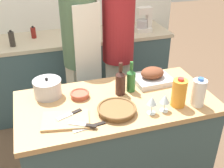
{
  "coord_description": "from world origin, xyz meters",
  "views": [
    {
      "loc": [
        -0.56,
        -1.67,
        2.0
      ],
      "look_at": [
        0.0,
        0.11,
        0.96
      ],
      "focal_mm": 45.0,
      "sensor_mm": 36.0,
      "label": 1
    }
  ],
  "objects_px": {
    "stand_mixer": "(144,22)",
    "wicker_basket": "(117,110)",
    "wine_glass_left": "(165,99)",
    "person_cook_guest": "(118,46)",
    "wine_glass_right": "(152,101)",
    "condiment_bottle_short": "(84,29)",
    "knife_paring": "(84,125)",
    "condiment_bottle_tall": "(12,39)",
    "mixing_bowl": "(80,94)",
    "condiment_bottle_extra": "(33,33)",
    "stock_pot": "(48,88)",
    "juice_jug": "(179,93)",
    "wine_bottle_dark": "(131,80)",
    "cutting_board": "(66,120)",
    "wine_bottle_green": "(120,82)",
    "knife_chef": "(91,127)",
    "milk_jug": "(199,92)",
    "person_cook_aproned": "(81,50)",
    "roasting_pan": "(152,77)",
    "knife_bread": "(70,114)"
  },
  "relations": [
    {
      "from": "stand_mixer",
      "to": "wicker_basket",
      "type": "bearing_deg",
      "value": -119.24
    },
    {
      "from": "wine_glass_left",
      "to": "person_cook_guest",
      "type": "bearing_deg",
      "value": 91.19
    },
    {
      "from": "wine_glass_right",
      "to": "condiment_bottle_short",
      "type": "xyz_separation_m",
      "value": [
        -0.13,
        1.54,
        0.03
      ]
    },
    {
      "from": "knife_paring",
      "to": "condiment_bottle_tall",
      "type": "bearing_deg",
      "value": 105.72
    },
    {
      "from": "wicker_basket",
      "to": "mixing_bowl",
      "type": "distance_m",
      "value": 0.34
    },
    {
      "from": "condiment_bottle_extra",
      "to": "stock_pot",
      "type": "bearing_deg",
      "value": -88.99
    },
    {
      "from": "juice_jug",
      "to": "wine_glass_right",
      "type": "bearing_deg",
      "value": -170.61
    },
    {
      "from": "mixing_bowl",
      "to": "stand_mixer",
      "type": "xyz_separation_m",
      "value": [
        1.01,
        1.16,
        0.13
      ]
    },
    {
      "from": "wine_bottle_dark",
      "to": "wine_glass_right",
      "type": "relative_size",
      "value": 1.83
    },
    {
      "from": "cutting_board",
      "to": "juice_jug",
      "type": "xyz_separation_m",
      "value": [
        0.8,
        -0.05,
        0.09
      ]
    },
    {
      "from": "wicker_basket",
      "to": "wine_bottle_green",
      "type": "relative_size",
      "value": 1.04
    },
    {
      "from": "cutting_board",
      "to": "condiment_bottle_short",
      "type": "xyz_separation_m",
      "value": [
        0.45,
        1.46,
        0.12
      ]
    },
    {
      "from": "wicker_basket",
      "to": "condiment_bottle_extra",
      "type": "height_order",
      "value": "condiment_bottle_extra"
    },
    {
      "from": "wicker_basket",
      "to": "cutting_board",
      "type": "distance_m",
      "value": 0.36
    },
    {
      "from": "wine_glass_right",
      "to": "juice_jug",
      "type": "bearing_deg",
      "value": 9.39
    },
    {
      "from": "wicker_basket",
      "to": "condiment_bottle_short",
      "type": "height_order",
      "value": "condiment_bottle_short"
    },
    {
      "from": "condiment_bottle_extra",
      "to": "person_cook_guest",
      "type": "xyz_separation_m",
      "value": [
        0.75,
        -0.72,
        0.03
      ]
    },
    {
      "from": "knife_chef",
      "to": "milk_jug",
      "type": "bearing_deg",
      "value": 1.88
    },
    {
      "from": "wine_bottle_green",
      "to": "stand_mixer",
      "type": "xyz_separation_m",
      "value": [
        0.7,
        1.2,
        0.05
      ]
    },
    {
      "from": "cutting_board",
      "to": "person_cook_guest",
      "type": "xyz_separation_m",
      "value": [
        0.66,
        0.88,
        0.12
      ]
    },
    {
      "from": "milk_jug",
      "to": "condiment_bottle_short",
      "type": "xyz_separation_m",
      "value": [
        -0.49,
        1.54,
        0.03
      ]
    },
    {
      "from": "wine_glass_left",
      "to": "condiment_bottle_short",
      "type": "xyz_separation_m",
      "value": [
        -0.23,
        1.54,
        0.03
      ]
    },
    {
      "from": "wine_glass_right",
      "to": "milk_jug",
      "type": "bearing_deg",
      "value": 0.23
    },
    {
      "from": "juice_jug",
      "to": "condiment_bottle_tall",
      "type": "relative_size",
      "value": 1.28
    },
    {
      "from": "knife_chef",
      "to": "knife_paring",
      "type": "height_order",
      "value": "knife_paring"
    },
    {
      "from": "mixing_bowl",
      "to": "person_cook_guest",
      "type": "relative_size",
      "value": 0.08
    },
    {
      "from": "mixing_bowl",
      "to": "person_cook_aproned",
      "type": "height_order",
      "value": "person_cook_aproned"
    },
    {
      "from": "milk_jug",
      "to": "wine_glass_right",
      "type": "relative_size",
      "value": 1.6
    },
    {
      "from": "milk_jug",
      "to": "roasting_pan",
      "type": "bearing_deg",
      "value": 112.37
    },
    {
      "from": "condiment_bottle_extra",
      "to": "mixing_bowl",
      "type": "bearing_deg",
      "value": -79.48
    },
    {
      "from": "wicker_basket",
      "to": "condiment_bottle_extra",
      "type": "distance_m",
      "value": 1.66
    },
    {
      "from": "mixing_bowl",
      "to": "milk_jug",
      "type": "xyz_separation_m",
      "value": [
        0.79,
        -0.35,
        0.08
      ]
    },
    {
      "from": "roasting_pan",
      "to": "stock_pot",
      "type": "xyz_separation_m",
      "value": [
        -0.84,
        0.03,
        0.02
      ]
    },
    {
      "from": "person_cook_guest",
      "to": "person_cook_aproned",
      "type": "bearing_deg",
      "value": -172.48
    },
    {
      "from": "condiment_bottle_tall",
      "to": "wine_glass_left",
      "type": "bearing_deg",
      "value": -56.04
    },
    {
      "from": "milk_jug",
      "to": "knife_paring",
      "type": "distance_m",
      "value": 0.84
    },
    {
      "from": "wine_bottle_dark",
      "to": "milk_jug",
      "type": "bearing_deg",
      "value": -40.41
    },
    {
      "from": "person_cook_aproned",
      "to": "mixing_bowl",
      "type": "bearing_deg",
      "value": -118.09
    },
    {
      "from": "wicker_basket",
      "to": "knife_chef",
      "type": "distance_m",
      "value": 0.23
    },
    {
      "from": "stock_pot",
      "to": "knife_chef",
      "type": "xyz_separation_m",
      "value": [
        0.22,
        -0.47,
        -0.06
      ]
    },
    {
      "from": "knife_bread",
      "to": "condiment_bottle_short",
      "type": "distance_m",
      "value": 1.48
    },
    {
      "from": "wine_glass_right",
      "to": "person_cook_aproned",
      "type": "bearing_deg",
      "value": 105.94
    },
    {
      "from": "mixing_bowl",
      "to": "stand_mixer",
      "type": "height_order",
      "value": "stand_mixer"
    },
    {
      "from": "juice_jug",
      "to": "person_cook_aproned",
      "type": "distance_m",
      "value": 1.08
    },
    {
      "from": "stock_pot",
      "to": "roasting_pan",
      "type": "bearing_deg",
      "value": -2.21
    },
    {
      "from": "wine_bottle_green",
      "to": "wine_glass_right",
      "type": "xyz_separation_m",
      "value": [
        0.12,
        -0.31,
        -0.01
      ]
    },
    {
      "from": "stand_mixer",
      "to": "milk_jug",
      "type": "bearing_deg",
      "value": -98.23
    },
    {
      "from": "stock_pot",
      "to": "wine_bottle_green",
      "type": "bearing_deg",
      "value": -14.17
    },
    {
      "from": "stand_mixer",
      "to": "knife_paring",
      "type": "bearing_deg",
      "value": -124.7
    },
    {
      "from": "mixing_bowl",
      "to": "knife_paring",
      "type": "relative_size",
      "value": 0.82
    }
  ]
}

